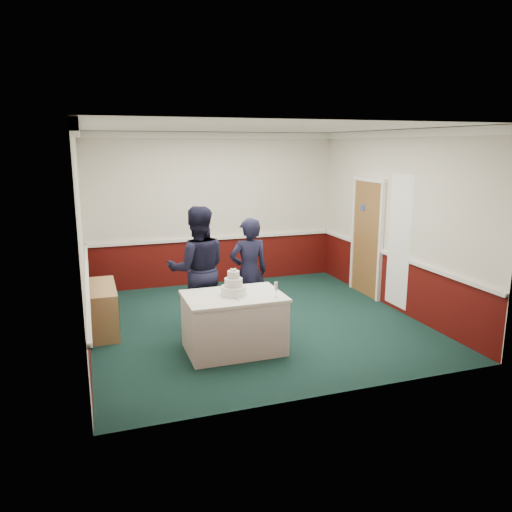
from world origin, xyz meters
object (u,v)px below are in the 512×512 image
object	(u,v)px
cake_table	(234,322)
champagne_flute	(276,287)
person_woman	(249,272)
cake_knife	(236,299)
wedding_cake	(234,287)
person_man	(198,269)
sideboard	(103,309)

from	to	relation	value
cake_table	champagne_flute	size ratio (longest dim) A/B	6.44
champagne_flute	person_woman	xyz separation A→B (m)	(0.00, 1.16, -0.08)
cake_knife	wedding_cake	bearing A→B (deg)	69.81
wedding_cake	person_woman	xyz separation A→B (m)	(0.50, 0.88, -0.06)
cake_table	person_woman	xyz separation A→B (m)	(0.50, 0.88, 0.44)
champagne_flute	cake_table	bearing A→B (deg)	150.75
cake_table	cake_knife	world-z (taller)	cake_knife
person_man	cake_knife	bearing A→B (deg)	109.36
wedding_cake	cake_knife	world-z (taller)	wedding_cake
cake_table	person_man	xyz separation A→B (m)	(-0.28, 0.93, 0.54)
sideboard	cake_table	size ratio (longest dim) A/B	0.91
sideboard	cake_knife	bearing A→B (deg)	-43.45
champagne_flute	person_woman	size ratio (longest dim) A/B	0.12
cake_table	person_man	distance (m)	1.11
cake_table	wedding_cake	xyz separation A→B (m)	(0.00, 0.00, 0.50)
cake_table	person_man	size ratio (longest dim) A/B	0.70
sideboard	cake_knife	size ratio (longest dim) A/B	5.45
wedding_cake	cake_knife	size ratio (longest dim) A/B	1.65
cake_knife	person_woman	size ratio (longest dim) A/B	0.13
cake_knife	person_man	world-z (taller)	person_man
cake_table	person_woman	distance (m)	1.11
wedding_cake	cake_knife	distance (m)	0.23
cake_knife	champagne_flute	size ratio (longest dim) A/B	1.07
person_man	person_woman	distance (m)	0.79
sideboard	cake_table	bearing A→B (deg)	-38.99
sideboard	champagne_flute	size ratio (longest dim) A/B	5.85
sideboard	wedding_cake	size ratio (longest dim) A/B	3.30
wedding_cake	cake_table	bearing A→B (deg)	-90.00
person_woman	sideboard	bearing A→B (deg)	-13.37
champagne_flute	person_woman	bearing A→B (deg)	89.84
sideboard	wedding_cake	bearing A→B (deg)	-38.99
champagne_flute	sideboard	bearing A→B (deg)	143.07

